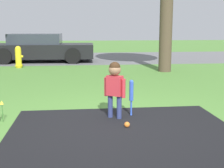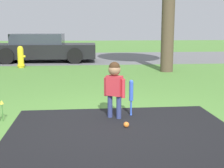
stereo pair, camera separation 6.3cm
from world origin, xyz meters
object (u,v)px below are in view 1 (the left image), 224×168
Objects in this scene: sports_ball at (127,125)px; parked_car at (40,48)px; fire_hydrant at (18,57)px; baseball_bat at (131,93)px; child at (115,82)px.

sports_ball is 0.02× the size of parked_car.
fire_hydrant is at bearing -103.70° from parked_car.
sports_ball is at bearing -105.33° from baseball_bat.
parked_car reaches higher than baseball_bat.
sports_ball is (0.13, -0.51, -0.57)m from child.
baseball_bat is 0.14× the size of parked_car.
parked_car is (0.56, 2.04, 0.19)m from fire_hydrant.
child is 0.77m from sports_ball.
fire_hydrant is at bearing 114.55° from baseball_bat.
fire_hydrant is at bearing 111.52° from sports_ball.
child is 0.38m from baseball_bat.
fire_hydrant is 0.18× the size of parked_car.
parked_car is (-2.49, 8.72, 0.18)m from baseball_bat.
child is at bearing -67.92° from fire_hydrant.
parked_car is at bearing 74.52° from fire_hydrant.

